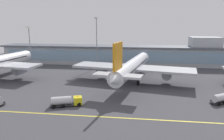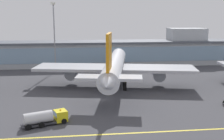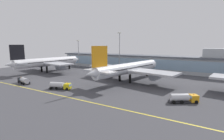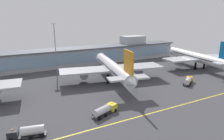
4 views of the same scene
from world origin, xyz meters
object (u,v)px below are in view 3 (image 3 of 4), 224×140
(airliner_near_left, at_px, (48,62))
(service_truck_far, at_px, (23,80))
(apron_light_mast_west, at_px, (78,49))
(fuel_tanker_truck, at_px, (184,98))
(baggage_tug_near, at_px, (61,86))
(apron_light_mast_centre, at_px, (120,46))
(airliner_near_right, at_px, (129,68))

(airliner_near_left, xyz_separation_m, service_truck_far, (18.30, -28.73, -5.08))
(airliner_near_left, distance_m, apron_light_mast_west, 28.27)
(apron_light_mast_west, bearing_deg, fuel_tanker_truck, -28.08)
(airliner_near_left, relative_size, baggage_tug_near, 5.68)
(apron_light_mast_west, relative_size, apron_light_mast_centre, 0.82)
(service_truck_far, bearing_deg, apron_light_mast_centre, -97.11)
(baggage_tug_near, xyz_separation_m, service_truck_far, (-23.02, -1.83, 0.00))
(airliner_near_right, bearing_deg, airliner_near_left, 102.08)
(fuel_tanker_truck, distance_m, apron_light_mast_west, 96.69)
(airliner_near_right, xyz_separation_m, service_truck_far, (-40.33, -29.85, -4.91))
(airliner_near_right, bearing_deg, fuel_tanker_truck, -112.97)
(baggage_tug_near, height_order, apron_light_mast_centre, apron_light_mast_centre)
(baggage_tug_near, bearing_deg, fuel_tanker_truck, -9.72)
(apron_light_mast_centre, bearing_deg, airliner_near_right, -53.74)
(service_truck_far, height_order, apron_light_mast_centre, apron_light_mast_centre)
(airliner_near_left, relative_size, fuel_tanker_truck, 5.94)
(airliner_near_left, bearing_deg, baggage_tug_near, -115.78)
(fuel_tanker_truck, xyz_separation_m, apron_light_mast_centre, (-48.10, 45.96, 15.39))
(apron_light_mast_west, bearing_deg, service_truck_far, -74.18)
(airliner_near_left, bearing_deg, apron_light_mast_centre, -47.06)
(baggage_tug_near, relative_size, apron_light_mast_centre, 0.36)
(airliner_near_left, xyz_separation_m, apron_light_mast_centre, (38.95, 27.95, 10.31))
(baggage_tug_near, xyz_separation_m, apron_light_mast_centre, (-2.37, 54.85, 15.39))
(airliner_near_left, bearing_deg, apron_light_mast_west, 2.04)
(airliner_near_right, xyz_separation_m, apron_light_mast_centre, (-19.68, 26.83, 10.48))
(apron_light_mast_west, bearing_deg, airliner_near_left, -95.24)
(fuel_tanker_truck, height_order, service_truck_far, same)
(airliner_near_left, distance_m, baggage_tug_near, 49.57)
(airliner_near_left, height_order, apron_light_mast_west, apron_light_mast_west)
(fuel_tanker_truck, relative_size, apron_light_mast_centre, 0.34)
(service_truck_far, bearing_deg, airliner_near_right, -130.59)
(fuel_tanker_truck, xyz_separation_m, service_truck_far, (-68.75, -10.72, 0.00))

